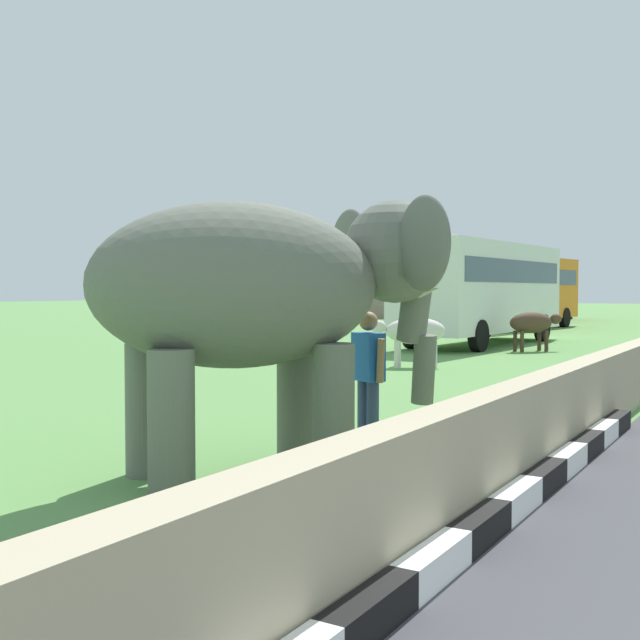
{
  "coord_description": "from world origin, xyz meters",
  "views": [
    {
      "loc": [
        -3.64,
        1.4,
        1.92
      ],
      "look_at": [
        3.29,
        5.61,
        1.6
      ],
      "focal_mm": 43.44,
      "sensor_mm": 36.0,
      "label": 1
    }
  ],
  "objects_px": {
    "elephant": "(272,290)",
    "bus_orange": "(520,286)",
    "person_handler": "(368,372)",
    "bus_white": "(482,285)",
    "cow_mid": "(414,332)",
    "bus_red": "(544,287)",
    "cow_near": "(532,323)"
  },
  "relations": [
    {
      "from": "person_handler",
      "to": "bus_orange",
      "type": "height_order",
      "value": "bus_orange"
    },
    {
      "from": "bus_white",
      "to": "cow_near",
      "type": "height_order",
      "value": "bus_white"
    },
    {
      "from": "bus_red",
      "to": "cow_near",
      "type": "relative_size",
      "value": 5.59
    },
    {
      "from": "bus_orange",
      "to": "cow_near",
      "type": "height_order",
      "value": "bus_orange"
    },
    {
      "from": "elephant",
      "to": "bus_orange",
      "type": "xyz_separation_m",
      "value": [
        30.86,
        6.72,
        0.17
      ]
    },
    {
      "from": "elephant",
      "to": "person_handler",
      "type": "distance_m",
      "value": 1.92
    },
    {
      "from": "cow_near",
      "to": "cow_mid",
      "type": "bearing_deg",
      "value": 169.88
    },
    {
      "from": "bus_white",
      "to": "elephant",
      "type": "bearing_deg",
      "value": -166.74
    },
    {
      "from": "elephant",
      "to": "cow_mid",
      "type": "xyz_separation_m",
      "value": [
        10.94,
        3.34,
        -1.04
      ]
    },
    {
      "from": "bus_orange",
      "to": "bus_red",
      "type": "relative_size",
      "value": 0.98
    },
    {
      "from": "bus_white",
      "to": "cow_near",
      "type": "relative_size",
      "value": 5.38
    },
    {
      "from": "bus_orange",
      "to": "cow_mid",
      "type": "distance_m",
      "value": 20.24
    },
    {
      "from": "elephant",
      "to": "bus_red",
      "type": "distance_m",
      "value": 42.55
    },
    {
      "from": "elephant",
      "to": "bus_orange",
      "type": "relative_size",
      "value": 0.41
    },
    {
      "from": "elephant",
      "to": "bus_white",
      "type": "distance_m",
      "value": 19.8
    },
    {
      "from": "cow_near",
      "to": "bus_white",
      "type": "bearing_deg",
      "value": 49.77
    },
    {
      "from": "bus_white",
      "to": "bus_orange",
      "type": "xyz_separation_m",
      "value": [
        11.59,
        2.18,
        0.0
      ]
    },
    {
      "from": "bus_red",
      "to": "elephant",
      "type": "bearing_deg",
      "value": -168.54
    },
    {
      "from": "elephant",
      "to": "bus_orange",
      "type": "distance_m",
      "value": 31.58
    },
    {
      "from": "elephant",
      "to": "bus_white",
      "type": "relative_size",
      "value": 0.42
    },
    {
      "from": "bus_white",
      "to": "cow_mid",
      "type": "distance_m",
      "value": 8.5
    },
    {
      "from": "person_handler",
      "to": "bus_red",
      "type": "distance_m",
      "value": 41.04
    },
    {
      "from": "cow_near",
      "to": "bus_red",
      "type": "bearing_deg",
      "value": 14.35
    },
    {
      "from": "cow_near",
      "to": "cow_mid",
      "type": "relative_size",
      "value": 0.97
    },
    {
      "from": "bus_orange",
      "to": "cow_near",
      "type": "relative_size",
      "value": 5.46
    },
    {
      "from": "bus_red",
      "to": "cow_near",
      "type": "height_order",
      "value": "bus_red"
    },
    {
      "from": "cow_near",
      "to": "cow_mid",
      "type": "distance_m",
      "value": 6.46
    },
    {
      "from": "person_handler",
      "to": "bus_orange",
      "type": "distance_m",
      "value": 30.09
    },
    {
      "from": "person_handler",
      "to": "bus_red",
      "type": "xyz_separation_m",
      "value": [
        40.08,
        8.73,
        1.16
      ]
    },
    {
      "from": "elephant",
      "to": "bus_white",
      "type": "height_order",
      "value": "bus_white"
    },
    {
      "from": "bus_white",
      "to": "cow_mid",
      "type": "relative_size",
      "value": 5.23
    },
    {
      "from": "elephant",
      "to": "cow_mid",
      "type": "bearing_deg",
      "value": 16.99
    }
  ]
}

